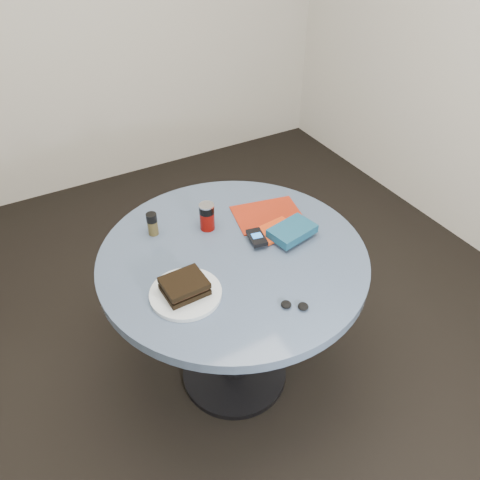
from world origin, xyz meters
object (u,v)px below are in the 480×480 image
pepper_grinder (152,224)px  sandwich (184,286)px  novel (292,231)px  mp3_player (257,237)px  magazine (268,215)px  headphones (295,305)px  soda_can (207,217)px  plate (186,294)px  table (233,284)px  red_book (275,231)px

pepper_grinder → sandwich: bearing=-94.2°
novel → mp3_player: bearing=150.9°
magazine → novel: novel is taller
mp3_player → pepper_grinder: bearing=143.0°
magazine → mp3_player: size_ratio=2.52×
sandwich → novel: sandwich is taller
headphones → magazine: bearing=68.0°
pepper_grinder → novel: bearing=-32.0°
soda_can → magazine: (0.25, -0.04, -0.05)m
plate → soda_can: soda_can is taller
pepper_grinder → novel: 0.53m
pepper_grinder → magazine: bearing=-14.1°
table → sandwich: size_ratio=6.91×
novel → mp3_player: 0.14m
novel → plate: bearing=177.9°
soda_can → magazine: bearing=-9.8°
novel → mp3_player: size_ratio=1.61×
table → plate: plate is taller
plate → mp3_player: (0.35, 0.12, 0.02)m
soda_can → novel: 0.33m
plate → novel: (0.48, 0.08, 0.03)m
sandwich → soda_can: size_ratio=1.30×
magazine → pepper_grinder: bearing=177.6°
plate → mp3_player: 0.37m
soda_can → novel: (0.25, -0.21, -0.02)m
plate → headphones: headphones is taller
mp3_player → novel: bearing=-17.4°
magazine → headphones: (-0.19, -0.47, 0.01)m
soda_can → magazine: soda_can is taller
plate → sandwich: size_ratio=1.67×
plate → soda_can: 0.37m
table → soda_can: bearing=94.9°
soda_can → novel: bearing=-40.0°
sandwich → headphones: bearing=-38.3°
magazine → red_book: (-0.03, -0.11, 0.01)m
pepper_grinder → headphones: size_ratio=1.02×
table → red_book: bearing=7.1°
pepper_grinder → soda_can: bearing=-19.3°
sandwich → pepper_grinder: bearing=85.8°
plate → red_book: size_ratio=1.56×
table → headphones: size_ratio=10.81×
pepper_grinder → red_book: 0.47m
soda_can → headphones: bearing=-83.3°
sandwich → headphones: (0.29, -0.23, -0.03)m
novel → headphones: 0.36m
sandwich → headphones: size_ratio=1.56×
sandwich → mp3_player: (0.35, 0.12, -0.01)m
novel → magazine: bearing=79.2°
table → plate: 0.32m
soda_can → sandwich: bearing=-127.8°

